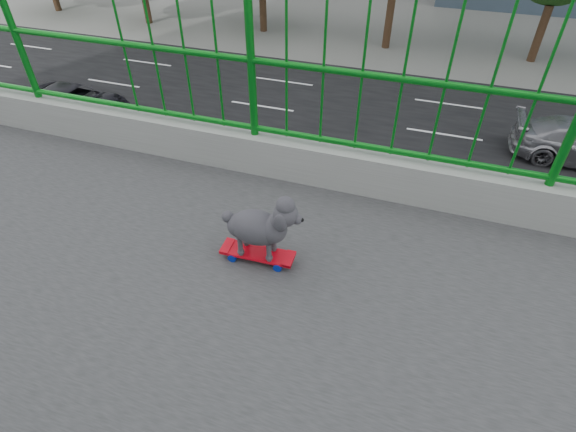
# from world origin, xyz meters

# --- Properties ---
(road) EXTENTS (18.00, 90.00, 0.02)m
(road) POSITION_xyz_m (-13.00, 0.00, 0.01)
(road) COLOR black
(road) RESTS_ON ground
(skateboard) EXTENTS (0.16, 0.45, 0.06)m
(skateboard) POSITION_xyz_m (-0.46, -1.61, 7.04)
(skateboard) COLOR red
(skateboard) RESTS_ON footbridge
(poodle) EXTENTS (0.22, 0.49, 0.40)m
(poodle) POSITION_xyz_m (-0.46, -1.58, 7.28)
(poodle) COLOR #29272B
(poodle) RESTS_ON skateboard
(car_0) EXTENTS (1.55, 3.86, 1.31)m
(car_0) POSITION_xyz_m (-6.00, 1.95, 0.66)
(car_0) COLOR gray
(car_0) RESTS_ON ground
(car_2) EXTENTS (2.26, 4.91, 1.36)m
(car_2) POSITION_xyz_m (-12.40, -15.18, 0.68)
(car_2) COLOR black
(car_2) RESTS_ON ground
(car_5) EXTENTS (1.66, 4.76, 1.57)m
(car_5) POSITION_xyz_m (-6.00, -7.64, 0.78)
(car_5) COLOR gray
(car_5) RESTS_ON ground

